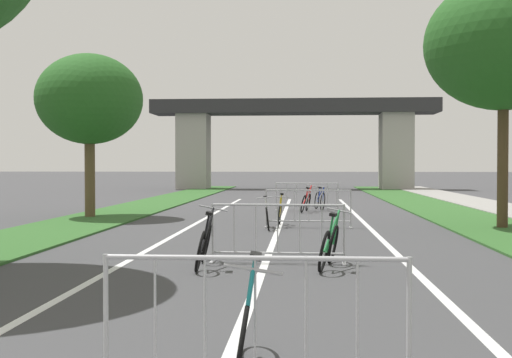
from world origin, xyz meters
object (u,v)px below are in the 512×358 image
at_px(tree_right_cypress_far, 504,44).
at_px(crowd_barrier_nearest, 255,325).
at_px(crowd_barrier_third, 308,209).
at_px(bicycle_blue_6, 320,200).
at_px(crowd_barrier_second, 278,234).
at_px(bicycle_red_5, 306,202).
at_px(bicycle_green_3, 329,246).
at_px(bicycle_white_1, 267,216).
at_px(crowd_barrier_fourth, 307,197).
at_px(bicycle_black_0, 204,245).
at_px(bicycle_yellow_2, 280,214).
at_px(tree_left_maple_mid, 89,100).
at_px(bicycle_teal_4, 244,327).

xyz_separation_m(tree_right_cypress_far, crowd_barrier_nearest, (-5.72, -12.96, -4.45)).
xyz_separation_m(crowd_barrier_third, bicycle_blue_6, (0.50, 6.98, -0.14)).
xyz_separation_m(crowd_barrier_second, bicycle_red_5, (0.56, 12.35, -0.15)).
bearing_deg(crowd_barrier_third, bicycle_green_3, -87.56).
bearing_deg(bicycle_white_1, crowd_barrier_fourth, -102.47).
distance_m(crowd_barrier_fourth, bicycle_black_0, 13.64).
bearing_deg(crowd_barrier_fourth, bicycle_blue_6, 45.32).
distance_m(crowd_barrier_fourth, bicycle_blue_6, 0.72).
distance_m(crowd_barrier_nearest, bicycle_yellow_2, 13.39).
bearing_deg(bicycle_white_1, tree_left_maple_mid, -31.16).
xyz_separation_m(crowd_barrier_third, bicycle_green_3, (0.30, -6.99, -0.14)).
xyz_separation_m(crowd_barrier_fourth, bicycle_blue_6, (0.50, 0.50, -0.14)).
bearing_deg(bicycle_teal_4, bicycle_red_5, -94.52).
bearing_deg(crowd_barrier_second, bicycle_green_3, -30.20).
bearing_deg(crowd_barrier_nearest, crowd_barrier_second, 90.74).
bearing_deg(crowd_barrier_fourth, crowd_barrier_third, -90.00).
xyz_separation_m(crowd_barrier_second, crowd_barrier_fourth, (0.59, 12.96, 0.00)).
bearing_deg(bicycle_red_5, bicycle_blue_6, 74.49).
bearing_deg(bicycle_teal_4, bicycle_blue_6, -95.97).
height_order(crowd_barrier_fourth, bicycle_black_0, crowd_barrier_fourth).
xyz_separation_m(bicycle_white_1, bicycle_teal_4, (0.48, -12.11, 0.03)).
bearing_deg(bicycle_blue_6, bicycle_yellow_2, 67.73).
height_order(tree_right_cypress_far, bicycle_white_1, tree_right_cypress_far).
bearing_deg(crowd_barrier_third, bicycle_yellow_2, 151.61).
distance_m(bicycle_green_3, bicycle_teal_4, 5.59).
distance_m(tree_right_cypress_far, bicycle_yellow_2, 7.59).
height_order(crowd_barrier_second, bicycle_teal_4, crowd_barrier_second).
xyz_separation_m(crowd_barrier_second, bicycle_teal_4, (-0.04, -6.02, -0.13)).
xyz_separation_m(tree_right_cypress_far, bicycle_yellow_2, (-6.01, 0.42, -4.62)).
xyz_separation_m(tree_right_cypress_far, crowd_barrier_fourth, (-5.22, 6.47, -4.45)).
relative_size(tree_left_maple_mid, tree_right_cypress_far, 0.79).
distance_m(bicycle_white_1, bicycle_red_5, 6.35).
bearing_deg(bicycle_teal_4, tree_left_maple_mid, -69.82).
xyz_separation_m(crowd_barrier_third, bicycle_yellow_2, (-0.79, 0.43, -0.17)).
bearing_deg(bicycle_red_5, crowd_barrier_second, -82.60).
height_order(crowd_barrier_third, bicycle_red_5, crowd_barrier_third).
bearing_deg(bicycle_black_0, bicycle_blue_6, 77.39).
distance_m(tree_left_maple_mid, bicycle_red_5, 8.43).
bearing_deg(crowd_barrier_third, crowd_barrier_fourth, 90.00).
height_order(crowd_barrier_fourth, bicycle_blue_6, crowd_barrier_fourth).
bearing_deg(crowd_barrier_nearest, crowd_barrier_third, 87.77).
bearing_deg(crowd_barrier_nearest, bicycle_teal_4, 105.17).
relative_size(crowd_barrier_fourth, bicycle_teal_4, 1.40).
height_order(crowd_barrier_nearest, bicycle_teal_4, crowd_barrier_nearest).
height_order(crowd_barrier_nearest, bicycle_yellow_2, crowd_barrier_nearest).
height_order(crowd_barrier_third, bicycle_blue_6, crowd_barrier_third).
bearing_deg(bicycle_green_3, bicycle_black_0, -167.54).
xyz_separation_m(crowd_barrier_nearest, crowd_barrier_fourth, (0.50, 19.43, 0.00)).
distance_m(tree_left_maple_mid, bicycle_yellow_2, 7.53).
height_order(bicycle_teal_4, bicycle_red_5, bicycle_red_5).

